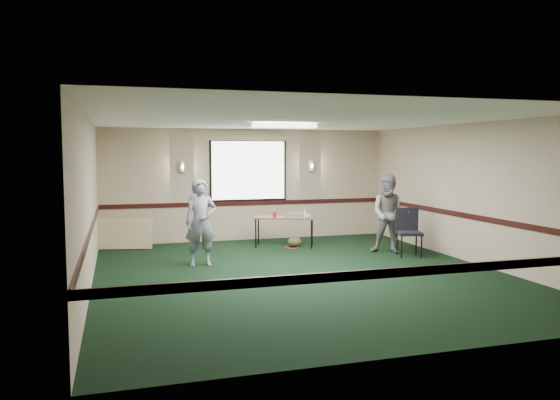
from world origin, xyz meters
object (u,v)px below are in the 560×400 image
object	(u,v)px
folding_table	(284,219)
person_right	(390,214)
projector	(296,215)
person_left	(201,222)
conference_chair	(408,228)

from	to	relation	value
folding_table	person_right	xyz separation A→B (m)	(1.90, -1.40, 0.20)
projector	person_left	xyz separation A→B (m)	(-2.35, -1.39, 0.09)
conference_chair	person_right	world-z (taller)	person_right
folding_table	person_right	distance (m)	2.38
folding_table	projector	world-z (taller)	projector
person_right	folding_table	bearing A→B (deg)	176.30
folding_table	projector	xyz separation A→B (m)	(0.23, -0.14, 0.10)
folding_table	person_right	world-z (taller)	person_right
folding_table	conference_chair	bearing A→B (deg)	-17.15
person_right	person_left	bearing A→B (deg)	-145.52
person_left	conference_chair	bearing A→B (deg)	-2.07
folding_table	conference_chair	world-z (taller)	conference_chair
folding_table	projector	size ratio (longest dim) A/B	4.61
person_right	projector	bearing A→B (deg)	175.69
conference_chair	folding_table	bearing A→B (deg)	156.57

